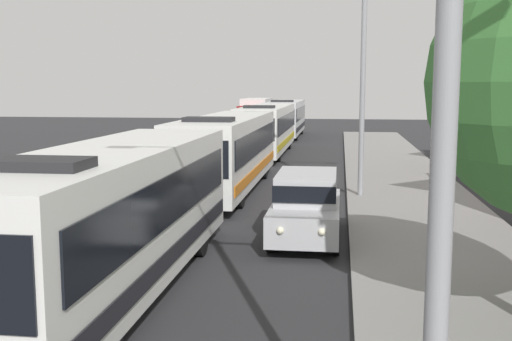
{
  "coord_description": "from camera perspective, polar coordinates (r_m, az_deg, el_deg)",
  "views": [
    {
      "loc": [
        3.3,
        -1.79,
        4.28
      ],
      "look_at": [
        1.07,
        14.38,
        2.04
      ],
      "focal_mm": 43.07,
      "sensor_mm": 36.0,
      "label": 1
    }
  ],
  "objects": [
    {
      "name": "streetlamp_mid",
      "position": [
        23.53,
        9.93,
        10.1
      ],
      "size": [
        6.03,
        0.28,
        8.34
      ],
      "color": "gray",
      "rests_on": "sidewalk"
    },
    {
      "name": "box_truck_oncoming",
      "position": [
        57.84,
        -0.02,
        5.28
      ],
      "size": [
        2.35,
        7.86,
        3.15
      ],
      "color": "maroon",
      "rests_on": "ground_plane"
    },
    {
      "name": "bus_fourth_in_line",
      "position": [
        52.42,
        2.81,
        4.98
      ],
      "size": [
        2.58,
        11.65,
        3.21
      ],
      "color": "silver",
      "rests_on": "ground_plane"
    },
    {
      "name": "bus_lead",
      "position": [
        12.96,
        -13.15,
        -3.92
      ],
      "size": [
        2.58,
        10.94,
        3.21
      ],
      "color": "silver",
      "rests_on": "ground_plane"
    },
    {
      "name": "bus_middle",
      "position": [
        38.8,
        1.02,
        4.0
      ],
      "size": [
        2.58,
        12.32,
        3.21
      ],
      "color": "silver",
      "rests_on": "ground_plane"
    },
    {
      "name": "bus_second_in_line",
      "position": [
        25.33,
        -2.66,
        1.95
      ],
      "size": [
        2.58,
        12.04,
        3.21
      ],
      "color": "silver",
      "rests_on": "ground_plane"
    },
    {
      "name": "white_suv",
      "position": [
        17.23,
        4.71,
        -3.07
      ],
      "size": [
        1.86,
        4.69,
        1.9
      ],
      "color": "#B7B7BC",
      "rests_on": "ground_plane"
    }
  ]
}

